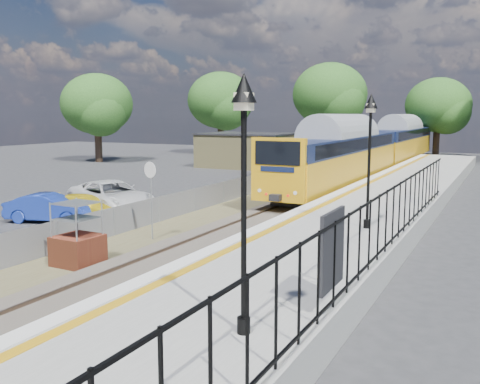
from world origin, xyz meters
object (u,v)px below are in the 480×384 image
Objects in this scene: car_yellow at (85,207)px; train at (377,145)px; victorian_lamp_north at (370,130)px; brick_plinth at (77,235)px; speed_sign at (151,187)px; car_white at (112,196)px; victorian_lamp_south at (244,144)px; car_blue at (50,208)px.

train is at bearing -30.31° from car_yellow.
train is (-5.30, 25.04, -1.96)m from victorian_lamp_north.
speed_sign is at bearing 90.00° from brick_plinth.
victorian_lamp_north is at bearing -78.14° from car_white.
car_blue is at bearing 147.63° from victorian_lamp_south.
victorian_lamp_south is at bearing -34.19° from speed_sign.
victorian_lamp_north is at bearing -104.05° from car_yellow.
car_yellow is (0.93, 1.26, -0.08)m from car_blue.
victorian_lamp_south is 10.00m from victorian_lamp_north.
victorian_lamp_south and victorian_lamp_north have the same top height.
speed_sign is 0.55× the size of car_white.
car_blue is at bearing -108.66° from train.
brick_plinth is at bearing -124.25° from car_white.
car_white is at bearing -109.28° from train.
speed_sign is at bearing -95.31° from train.
victorian_lamp_south is 18.57m from car_white.
train is at bearing 2.47° from car_white.
brick_plinth is (-2.50, -30.80, -1.33)m from train.
victorian_lamp_north reaches higher than train.
train is 19.44× the size of brick_plinth.
speed_sign is (-2.50, -26.88, -0.24)m from train.
victorian_lamp_south is 11.64m from speed_sign.
victorian_lamp_north is 8.31m from speed_sign.
train reaches higher than speed_sign.
speed_sign is (-0.00, 3.92, 1.09)m from brick_plinth.
victorian_lamp_south reaches higher than train.
train reaches higher than car_yellow.
victorian_lamp_south is at bearing -27.89° from brick_plinth.
brick_plinth reaches higher than car_white.
car_blue is (-6.28, 0.89, -1.46)m from speed_sign.
victorian_lamp_south is 17.29m from car_blue.
speed_sign is (-8.00, 8.16, -2.20)m from victorian_lamp_south.
brick_plinth is 0.38× the size of car_white.
car_blue is at bearing 142.50° from brick_plinth.
car_blue is 0.70× the size of car_white.
speed_sign is 6.98m from car_white.
car_blue is at bearing 131.07° from car_yellow.
brick_plinth is (-8.00, 4.23, -3.29)m from victorian_lamp_south.
train is 30.93m from brick_plinth.
speed_sign is at bearing -105.56° from car_white.
car_blue is (-14.08, -0.95, -3.66)m from victorian_lamp_north.
brick_plinth is 0.54× the size of car_yellow.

